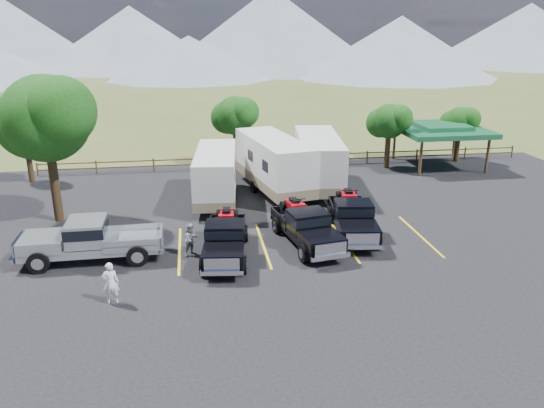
{
  "coord_description": "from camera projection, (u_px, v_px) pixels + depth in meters",
  "views": [
    {
      "loc": [
        -5.13,
        -19.42,
        10.21
      ],
      "look_at": [
        -1.34,
        5.48,
        1.6
      ],
      "focal_mm": 35.0,
      "sensor_mm": 36.0,
      "label": 1
    }
  ],
  "objects": [
    {
      "name": "trailer_left",
      "position": [
        216.0,
        176.0,
        31.39
      ],
      "size": [
        2.97,
        8.88,
        3.07
      ],
      "rotation": [
        0.0,
        0.0,
        -0.1
      ],
      "color": "silver",
      "rests_on": "asphalt_lot"
    },
    {
      "name": "asphalt_lot",
      "position": [
        308.0,
        251.0,
        25.0
      ],
      "size": [
        44.0,
        34.0,
        0.04
      ],
      "primitive_type": "cube",
      "color": "black",
      "rests_on": "ground"
    },
    {
      "name": "rig_left",
      "position": [
        225.0,
        237.0,
        24.18
      ],
      "size": [
        2.5,
        5.78,
        1.87
      ],
      "rotation": [
        0.0,
        0.0,
        -0.12
      ],
      "color": "black",
      "rests_on": "asphalt_lot"
    },
    {
      "name": "tree_north",
      "position": [
        235.0,
        116.0,
        38.46
      ],
      "size": [
        3.46,
        3.24,
        5.25
      ],
      "color": "black",
      "rests_on": "ground"
    },
    {
      "name": "tree_ne_a",
      "position": [
        389.0,
        121.0,
        38.26
      ],
      "size": [
        3.11,
        2.92,
        4.76
      ],
      "color": "black",
      "rests_on": "ground"
    },
    {
      "name": "trailer_center",
      "position": [
        274.0,
        164.0,
        33.11
      ],
      "size": [
        4.13,
        9.97,
        3.45
      ],
      "rotation": [
        0.0,
        0.0,
        0.2
      ],
      "color": "silver",
      "rests_on": "asphalt_lot"
    },
    {
      "name": "mountain_range",
      "position": [
        176.0,
        34.0,
        117.7
      ],
      "size": [
        209.0,
        71.0,
        20.0
      ],
      "color": "slate",
      "rests_on": "ground"
    },
    {
      "name": "rail_fence",
      "position": [
        290.0,
        159.0,
        39.59
      ],
      "size": [
        36.12,
        0.12,
        1.0
      ],
      "color": "brown",
      "rests_on": "ground"
    },
    {
      "name": "tree_nw_small",
      "position": [
        26.0,
        142.0,
        34.93
      ],
      "size": [
        2.59,
        2.43,
        3.85
      ],
      "color": "black",
      "rests_on": "ground"
    },
    {
      "name": "person_b",
      "position": [
        192.0,
        239.0,
        24.29
      ],
      "size": [
        0.96,
        0.92,
        1.55
      ],
      "primitive_type": "imported",
      "rotation": [
        0.0,
        0.0,
        0.65
      ],
      "color": "gray",
      "rests_on": "asphalt_lot"
    },
    {
      "name": "ground",
      "position": [
        323.0,
        280.0,
        22.2
      ],
      "size": [
        320.0,
        320.0,
        0.0
      ],
      "primitive_type": "plane",
      "color": "#405323",
      "rests_on": "ground"
    },
    {
      "name": "tree_big_nw",
      "position": [
        45.0,
        119.0,
        27.05
      ],
      "size": [
        5.54,
        5.18,
        7.84
      ],
      "color": "black",
      "rests_on": "ground"
    },
    {
      "name": "trailer_right",
      "position": [
        318.0,
        162.0,
        33.79
      ],
      "size": [
        3.53,
        9.89,
        3.42
      ],
      "rotation": [
        0.0,
        0.0,
        -0.13
      ],
      "color": "silver",
      "rests_on": "asphalt_lot"
    },
    {
      "name": "rig_right",
      "position": [
        352.0,
        216.0,
        26.75
      ],
      "size": [
        2.69,
        6.08,
        1.96
      ],
      "rotation": [
        0.0,
        0.0,
        -0.14
      ],
      "color": "black",
      "rests_on": "asphalt_lot"
    },
    {
      "name": "person_a",
      "position": [
        111.0,
        283.0,
        20.07
      ],
      "size": [
        0.65,
        0.46,
        1.69
      ],
      "primitive_type": "imported",
      "rotation": [
        0.0,
        0.0,
        3.23
      ],
      "color": "white",
      "rests_on": "asphalt_lot"
    },
    {
      "name": "pickup_silver",
      "position": [
        92.0,
        239.0,
        23.7
      ],
      "size": [
        6.48,
        2.37,
        1.93
      ],
      "rotation": [
        0.0,
        0.0,
        -1.55
      ],
      "color": "#A5AAAE",
      "rests_on": "asphalt_lot"
    },
    {
      "name": "pavilion",
      "position": [
        441.0,
        129.0,
        39.05
      ],
      "size": [
        6.2,
        6.2,
        3.22
      ],
      "color": "brown",
      "rests_on": "ground"
    },
    {
      "name": "tree_ne_b",
      "position": [
        460.0,
        122.0,
        40.17
      ],
      "size": [
        2.77,
        2.59,
        4.27
      ],
      "color": "black",
      "rests_on": "ground"
    },
    {
      "name": "rig_center",
      "position": [
        306.0,
        226.0,
        25.54
      ],
      "size": [
        2.79,
        5.97,
        1.92
      ],
      "rotation": [
        0.0,
        0.0,
        0.17
      ],
      "color": "black",
      "rests_on": "asphalt_lot"
    },
    {
      "name": "stall_lines",
      "position": [
        304.0,
        242.0,
        25.93
      ],
      "size": [
        12.12,
        5.5,
        0.01
      ],
      "color": "yellow",
      "rests_on": "asphalt_lot"
    }
  ]
}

